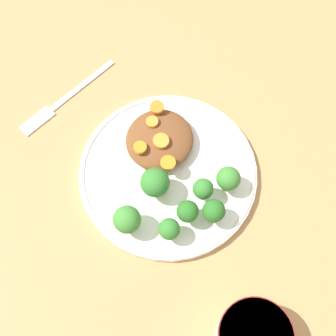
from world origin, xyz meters
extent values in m
plane|color=tan|center=(0.00, 0.00, 0.00)|extent=(4.00, 4.00, 0.00)
cylinder|color=white|center=(0.00, 0.00, 0.01)|extent=(0.29, 0.29, 0.01)
torus|color=white|center=(0.00, 0.00, 0.01)|extent=(0.28, 0.28, 0.01)
cylinder|color=maroon|center=(0.23, -0.16, 0.05)|extent=(0.10, 0.10, 0.01)
ellipsoid|color=brown|center=(-0.04, 0.04, 0.03)|extent=(0.11, 0.11, 0.03)
cylinder|color=#759E51|center=(0.07, -0.01, 0.03)|extent=(0.01, 0.01, 0.02)
sphere|color=#337A2D|center=(0.07, -0.01, 0.05)|extent=(0.03, 0.03, 0.03)
cylinder|color=#7FA85B|center=(0.00, -0.04, 0.03)|extent=(0.02, 0.02, 0.02)
sphere|color=#337A2D|center=(0.00, -0.04, 0.05)|extent=(0.05, 0.05, 0.05)
cylinder|color=#759E51|center=(-0.01, -0.11, 0.03)|extent=(0.01, 0.01, 0.02)
sphere|color=#3D8433|center=(-0.01, -0.11, 0.05)|extent=(0.04, 0.04, 0.04)
cylinder|color=#759E51|center=(0.05, -0.09, 0.03)|extent=(0.02, 0.02, 0.02)
sphere|color=#337A2D|center=(0.05, -0.09, 0.05)|extent=(0.03, 0.03, 0.03)
cylinder|color=#759E51|center=(0.06, -0.05, 0.03)|extent=(0.01, 0.01, 0.02)
sphere|color=#286B23|center=(0.06, -0.05, 0.05)|extent=(0.03, 0.03, 0.03)
cylinder|color=#7FA85B|center=(0.10, -0.03, 0.03)|extent=(0.02, 0.02, 0.03)
sphere|color=#286B23|center=(0.10, -0.03, 0.05)|extent=(0.03, 0.03, 0.03)
cylinder|color=#759E51|center=(0.09, 0.03, 0.03)|extent=(0.02, 0.02, 0.02)
sphere|color=#3D8433|center=(0.09, 0.03, 0.05)|extent=(0.04, 0.04, 0.04)
cylinder|color=orange|center=(-0.06, 0.05, 0.05)|extent=(0.02, 0.02, 0.01)
cylinder|color=orange|center=(-0.05, 0.00, 0.05)|extent=(0.02, 0.02, 0.01)
cylinder|color=orange|center=(-0.03, 0.03, 0.05)|extent=(0.03, 0.03, 0.01)
cylinder|color=orange|center=(0.00, 0.00, 0.05)|extent=(0.02, 0.02, 0.01)
cylinder|color=orange|center=(-0.07, 0.08, 0.05)|extent=(0.02, 0.02, 0.01)
cube|color=#B9B9B9|center=(-0.22, 0.07, 0.00)|extent=(0.05, 0.14, 0.01)
cube|color=#B9B9B9|center=(-0.25, -0.03, 0.00)|extent=(0.04, 0.07, 0.01)
camera|label=1|loc=(0.15, -0.25, 0.71)|focal=50.00mm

